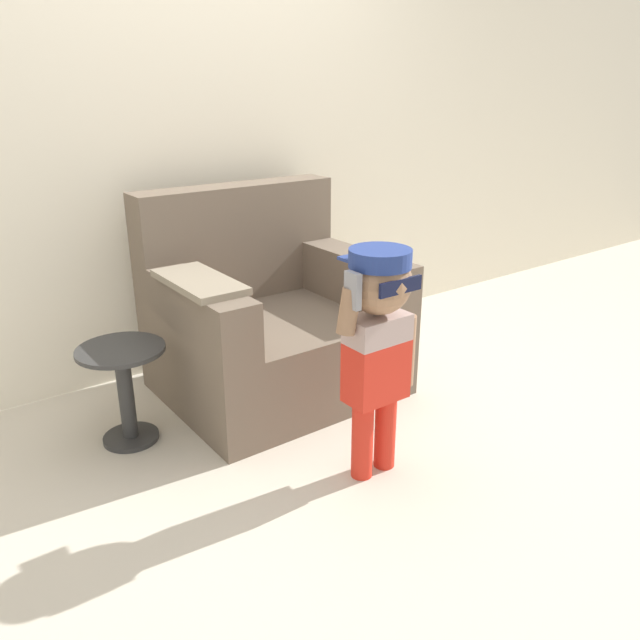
# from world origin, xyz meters

# --- Properties ---
(ground_plane) EXTENTS (10.00, 10.00, 0.00)m
(ground_plane) POSITION_xyz_m (0.00, 0.00, 0.00)
(ground_plane) COLOR beige
(wall_back) EXTENTS (10.00, 0.05, 2.60)m
(wall_back) POSITION_xyz_m (0.00, 0.64, 1.30)
(wall_back) COLOR beige
(wall_back) RESTS_ON ground_plane
(armchair) EXTENTS (1.08, 0.90, 0.98)m
(armchair) POSITION_xyz_m (0.12, 0.09, 0.34)
(armchair) COLOR #6B5B4C
(armchair) RESTS_ON ground_plane
(person_child) EXTENTS (0.37, 0.28, 0.91)m
(person_child) POSITION_xyz_m (0.05, -0.79, 0.61)
(person_child) COLOR red
(person_child) RESTS_ON ground_plane
(side_table) EXTENTS (0.36, 0.36, 0.43)m
(side_table) POSITION_xyz_m (-0.65, 0.01, 0.26)
(side_table) COLOR #333333
(side_table) RESTS_ON ground_plane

